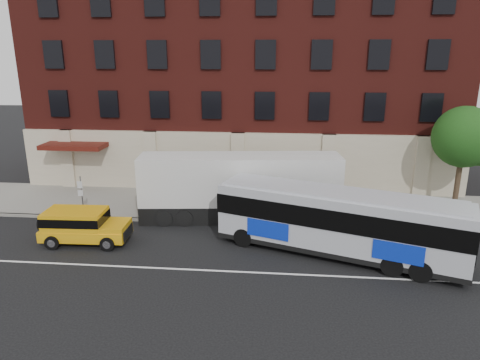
# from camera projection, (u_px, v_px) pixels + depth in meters

# --- Properties ---
(ground) EXTENTS (120.00, 120.00, 0.00)m
(ground) POSITION_uv_depth(u_px,v_px,m) (211.00, 276.00, 18.65)
(ground) COLOR black
(ground) RESTS_ON ground
(sidewalk) EXTENTS (60.00, 6.00, 0.15)m
(sidewalk) POSITION_uv_depth(u_px,v_px,m) (234.00, 205.00, 27.23)
(sidewalk) COLOR gray
(sidewalk) RESTS_ON ground
(kerb) EXTENTS (60.00, 0.25, 0.15)m
(kerb) POSITION_uv_depth(u_px,v_px,m) (228.00, 223.00, 24.36)
(kerb) COLOR gray
(kerb) RESTS_ON ground
(lane_line) EXTENTS (60.00, 0.12, 0.01)m
(lane_line) POSITION_uv_depth(u_px,v_px,m) (213.00, 271.00, 19.13)
(lane_line) COLOR white
(lane_line) RESTS_ON ground
(building) EXTENTS (30.00, 12.10, 15.00)m
(building) POSITION_uv_depth(u_px,v_px,m) (244.00, 76.00, 32.68)
(building) COLOR #571914
(building) RESTS_ON sidewalk
(sign_pole) EXTENTS (0.30, 0.20, 2.50)m
(sign_pole) POSITION_uv_depth(u_px,v_px,m) (81.00, 194.00, 24.88)
(sign_pole) COLOR slate
(sign_pole) RESTS_ON ground
(street_tree) EXTENTS (3.60, 3.60, 6.20)m
(street_tree) POSITION_uv_depth(u_px,v_px,m) (465.00, 139.00, 25.25)
(street_tree) COLOR #36251B
(street_tree) RESTS_ON sidewalk
(city_bus) EXTENTS (11.63, 6.18, 3.15)m
(city_bus) POSITION_uv_depth(u_px,v_px,m) (338.00, 220.00, 20.22)
(city_bus) COLOR #B7BAC2
(city_bus) RESTS_ON ground
(yellow_suv) EXTENTS (4.56, 2.11, 1.73)m
(yellow_suv) POSITION_uv_depth(u_px,v_px,m) (81.00, 224.00, 21.71)
(yellow_suv) COLOR yellow
(yellow_suv) RESTS_ON ground
(shipping_container) EXTENTS (11.45, 3.48, 3.76)m
(shipping_container) POSITION_uv_depth(u_px,v_px,m) (240.00, 188.00, 24.67)
(shipping_container) COLOR black
(shipping_container) RESTS_ON ground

